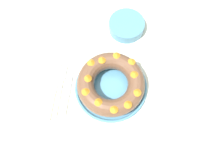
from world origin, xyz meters
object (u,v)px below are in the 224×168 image
cake_knife (67,97)px  side_bowl (126,26)px  serving_dish (112,88)px  napkin (175,81)px  bundt_cake (112,84)px  serving_knife (53,95)px  fork (60,88)px

cake_knife → side_bowl: (0.21, 0.34, 0.02)m
serving_dish → napkin: 0.25m
bundt_cake → cake_knife: (-0.17, -0.05, -0.05)m
serving_dish → side_bowl: 0.29m
serving_dish → serving_knife: bearing=-167.5°
cake_knife → napkin: size_ratio=1.60×
fork → cake_knife: cake_knife is taller
serving_dish → fork: 0.21m
side_bowl → napkin: size_ratio=1.26×
serving_dish → cake_knife: (-0.17, -0.05, -0.01)m
fork → cake_knife: 0.05m
fork → napkin: bearing=10.0°
serving_dish → bundt_cake: (-0.00, 0.00, 0.04)m
fork → serving_dish: bearing=5.7°
cake_knife → napkin: cake_knife is taller
serving_dish → cake_knife: serving_dish is taller
bundt_cake → cake_knife: 0.19m
fork → napkin: (0.45, 0.07, -0.00)m
bundt_cake → fork: bundt_cake is taller
serving_knife → cake_knife: bearing=0.3°
serving_knife → cake_knife: same height
bundt_cake → cake_knife: bundt_cake is taller
bundt_cake → serving_dish: bearing=-32.5°
bundt_cake → napkin: (0.25, 0.06, -0.05)m
fork → serving_knife: serving_knife is taller
serving_knife → side_bowl: side_bowl is taller
fork → cake_knife: (0.03, -0.04, -0.00)m
fork → napkin: 0.46m
bundt_cake → side_bowl: bundt_cake is taller
serving_knife → side_bowl: size_ratio=1.55×
bundt_cake → napkin: 0.26m
serving_knife → fork: bearing=57.6°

